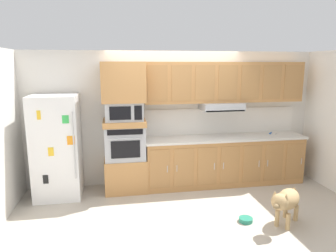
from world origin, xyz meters
TOP-DOWN VIEW (x-y plane):
  - ground_plane at (0.00, 0.00)m, footprint 9.60×9.60m
  - back_kitchen_wall at (0.00, 1.11)m, footprint 6.20×0.12m
  - refrigerator at (-2.10, 0.68)m, footprint 0.76×0.73m
  - oven_base_cabinet at (-0.95, 0.75)m, footprint 0.74×0.62m
  - built_in_oven at (-0.95, 0.75)m, footprint 0.70×0.62m
  - appliance_mid_shelf at (-0.95, 0.75)m, footprint 0.74×0.62m
  - microwave at (-0.95, 0.75)m, footprint 0.64×0.54m
  - appliance_upper_cabinet at (-0.95, 0.75)m, footprint 0.74×0.62m
  - lower_cabinet_run at (0.93, 0.75)m, footprint 3.01×0.63m
  - countertop_slab at (0.93, 0.75)m, footprint 3.05×0.64m
  - backsplash_panel at (0.93, 1.04)m, footprint 3.05×0.02m
  - upper_cabinet_with_hood at (0.92, 0.87)m, footprint 3.01×0.48m
  - screwdriver at (1.90, 0.82)m, footprint 0.17×0.17m
  - dog at (1.23, -0.94)m, footprint 0.73×0.63m
  - dog_food_bowl at (0.73, -0.75)m, footprint 0.20×0.20m

SIDE VIEW (x-z plane):
  - ground_plane at x=0.00m, z-range 0.00..0.00m
  - dog_food_bowl at x=0.73m, z-range 0.00..0.06m
  - oven_base_cabinet at x=-0.95m, z-range 0.00..0.60m
  - dog at x=1.23m, z-range 0.09..0.67m
  - lower_cabinet_run at x=0.93m, z-range 0.00..0.88m
  - refrigerator at x=-2.10m, z-range 0.00..1.76m
  - countertop_slab at x=0.93m, z-range 0.88..0.92m
  - built_in_oven at x=-0.95m, z-range 0.60..1.20m
  - screwdriver at x=1.90m, z-range 0.92..0.95m
  - backsplash_panel at x=0.93m, z-range 0.92..1.42m
  - back_kitchen_wall at x=0.00m, z-range 0.00..2.50m
  - appliance_mid_shelf at x=-0.95m, z-range 1.20..1.30m
  - microwave at x=-0.95m, z-range 1.30..1.62m
  - upper_cabinet_with_hood at x=0.92m, z-range 1.46..2.34m
  - appliance_upper_cabinet at x=-0.95m, z-range 1.62..2.30m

